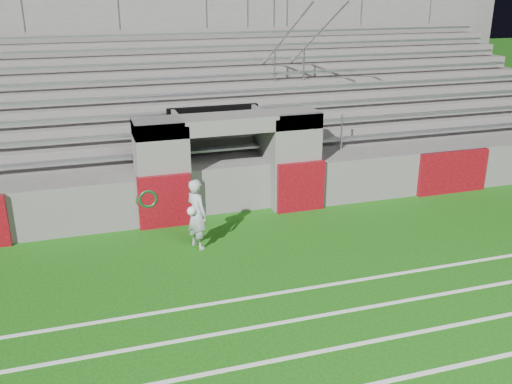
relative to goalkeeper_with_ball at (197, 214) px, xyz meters
name	(u,v)px	position (x,y,z in m)	size (l,w,h in m)	color
ground	(272,269)	(1.29, -1.54, -0.83)	(90.00, 90.00, 0.00)	#16550E
stadium_structure	(194,120)	(1.29, 6.43, 0.67)	(26.00, 8.48, 5.42)	#605E5B
goalkeeper_with_ball	(197,214)	(0.00, 0.00, 0.00)	(0.60, 0.71, 1.65)	#A3A8AD
hose_coil	(148,199)	(-0.92, 1.39, -0.05)	(0.57, 0.15, 0.57)	#0D4313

